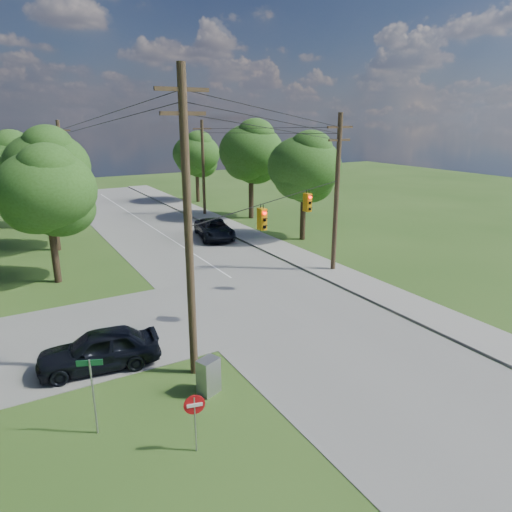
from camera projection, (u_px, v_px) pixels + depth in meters
ground at (291, 349)px, 20.86m from camera, size 140.00×140.00×0.00m
main_road at (271, 304)px, 25.96m from camera, size 10.00×100.00×0.03m
sidewalk_east at (360, 283)px, 29.15m from camera, size 2.60×100.00×0.12m
pole_sw at (188, 226)px, 17.20m from camera, size 2.00×0.32×12.00m
pole_ne at (337, 192)px, 30.16m from camera, size 2.00×0.32×10.50m
pole_north_e at (203, 167)px, 48.51m from camera, size 2.00×0.32×10.00m
pole_north_w at (64, 175)px, 41.88m from camera, size 2.00×0.32×10.00m
power_lines at (211, 135)px, 28.51m from camera, size 13.93×29.62×4.93m
traffic_signals at (287, 210)px, 24.16m from camera, size 4.91×3.27×1.05m
tree_w_near at (46, 190)px, 27.77m from camera, size 6.00×6.00×8.40m
tree_w_mid at (47, 167)px, 34.70m from camera, size 6.40×6.40×9.22m
tree_w_far at (12, 162)px, 42.14m from camera, size 6.00×6.00×8.73m
tree_e_near at (304, 167)px, 38.05m from camera, size 6.20×6.20×8.81m
tree_e_mid at (251, 151)px, 46.40m from camera, size 6.60×6.60×9.64m
tree_e_far at (196, 154)px, 56.16m from camera, size 5.80×5.80×8.32m
car_cross_dark at (99, 349)px, 19.08m from camera, size 5.17×2.63×1.68m
car_main_north at (214, 229)px, 39.96m from camera, size 3.86×6.29×1.63m
control_cabinet at (209, 376)px, 17.37m from camera, size 0.95×0.83×1.44m
do_not_enter_sign at (195, 410)px, 14.07m from camera, size 0.67×0.19×2.03m
street_name_sign at (92, 387)px, 14.82m from camera, size 0.77×0.35×2.76m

